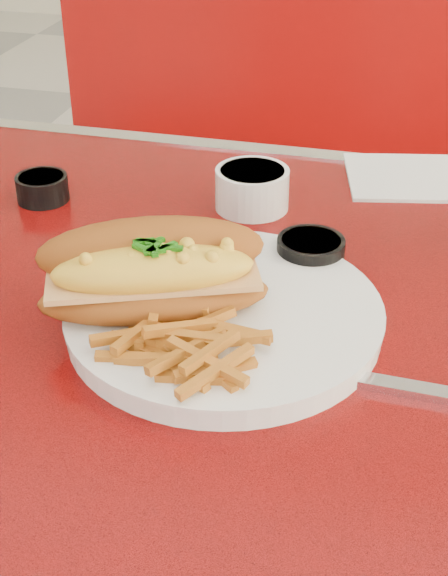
% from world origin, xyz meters
% --- Properties ---
extents(diner_table, '(1.23, 0.83, 0.77)m').
position_xyz_m(diner_table, '(0.00, 0.00, 0.61)').
color(diner_table, red).
rests_on(diner_table, ground).
extents(booth_bench_far, '(1.20, 0.51, 0.90)m').
position_xyz_m(booth_bench_far, '(0.00, 0.81, 0.29)').
color(booth_bench_far, '#950B09').
rests_on(booth_bench_far, ground).
extents(dinner_plate, '(0.29, 0.29, 0.02)m').
position_xyz_m(dinner_plate, '(-0.01, -0.01, 0.78)').
color(dinner_plate, white).
rests_on(dinner_plate, diner_table).
extents(mac_hoagie, '(0.22, 0.16, 0.09)m').
position_xyz_m(mac_hoagie, '(-0.07, -0.03, 0.83)').
color(mac_hoagie, '#9B5119').
rests_on(mac_hoagie, dinner_plate).
extents(fries_pile, '(0.13, 0.12, 0.03)m').
position_xyz_m(fries_pile, '(-0.03, -0.08, 0.80)').
color(fries_pile, orange).
rests_on(fries_pile, dinner_plate).
extents(fork, '(0.02, 0.16, 0.00)m').
position_xyz_m(fork, '(-0.03, -0.02, 0.79)').
color(fork, silver).
rests_on(fork, dinner_plate).
extents(gravy_ramekin, '(0.10, 0.10, 0.05)m').
position_xyz_m(gravy_ramekin, '(-0.04, 0.23, 0.80)').
color(gravy_ramekin, white).
rests_on(gravy_ramekin, diner_table).
extents(sauce_cup_left, '(0.07, 0.07, 0.03)m').
position_xyz_m(sauce_cup_left, '(-0.28, 0.19, 0.79)').
color(sauce_cup_left, black).
rests_on(sauce_cup_left, diner_table).
extents(sauce_cup_right, '(0.07, 0.07, 0.03)m').
position_xyz_m(sauce_cup_right, '(0.05, 0.11, 0.79)').
color(sauce_cup_right, black).
rests_on(sauce_cup_right, diner_table).
extents(knife, '(0.23, 0.02, 0.01)m').
position_xyz_m(knife, '(0.10, -0.06, 0.77)').
color(knife, silver).
rests_on(knife, diner_table).
extents(paper_napkin, '(0.16, 0.16, 0.00)m').
position_xyz_m(paper_napkin, '(0.12, 0.35, 0.77)').
color(paper_napkin, white).
rests_on(paper_napkin, diner_table).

